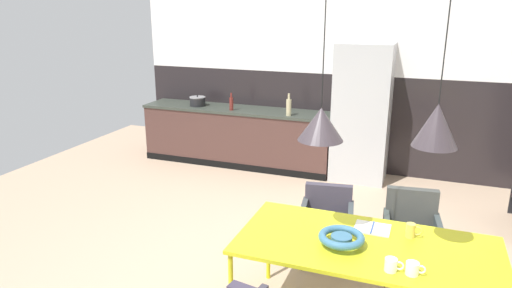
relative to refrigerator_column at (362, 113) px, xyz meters
name	(u,v)px	position (x,y,z in m)	size (l,w,h in m)	color
ground_plane	(260,288)	(-0.38, -3.08, -0.96)	(9.11, 9.11, 0.00)	tan
back_wall_splashback_dark	(339,122)	(-0.38, 0.36, -0.24)	(6.28, 0.12, 1.44)	black
back_wall_panel_upper	(344,23)	(-0.38, 0.36, 1.20)	(6.28, 0.12, 1.44)	white
kitchen_counter	(238,136)	(-1.88, 0.00, -0.52)	(3.00, 0.63, 0.89)	#482E2A
refrigerator_column	(362,113)	(0.00, 0.00, 0.00)	(0.76, 0.60, 1.93)	#ADAFB2
dining_table	(366,249)	(0.53, -3.32, -0.26)	(1.88, 0.92, 0.74)	gold
armchair_far_side	(411,223)	(0.82, -2.38, -0.45)	(0.53, 0.52, 0.80)	#35373D
armchair_near_window	(327,213)	(0.05, -2.38, -0.48)	(0.55, 0.53, 0.73)	#35373D
fruit_bowl	(341,238)	(0.36, -3.42, -0.16)	(0.33, 0.33, 0.10)	#33607F
open_book	(372,228)	(0.54, -3.07, -0.22)	(0.27, 0.22, 0.02)	white
mug_short_terracotta	(391,265)	(0.73, -3.63, -0.18)	(0.12, 0.08, 0.09)	white
mug_wide_latte	(411,231)	(0.83, -3.10, -0.17)	(0.12, 0.07, 0.11)	gold
mug_tall_blue	(413,269)	(0.86, -3.63, -0.18)	(0.13, 0.08, 0.09)	white
cooking_pot	(198,101)	(-2.54, -0.05, 0.00)	(0.25, 0.25, 0.17)	black
bottle_wine_green	(231,103)	(-1.92, -0.15, 0.03)	(0.06, 0.06, 0.26)	maroon
bottle_spice_small	(289,107)	(-1.00, -0.20, 0.05)	(0.08, 0.08, 0.32)	tan
pendant_lamp_over_table_near	(321,124)	(0.16, -3.32, 0.64)	(0.32, 0.32, 1.35)	black
pendant_lamp_over_table_far	(436,125)	(0.91, -3.37, 0.71)	(0.29, 0.29, 1.30)	black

